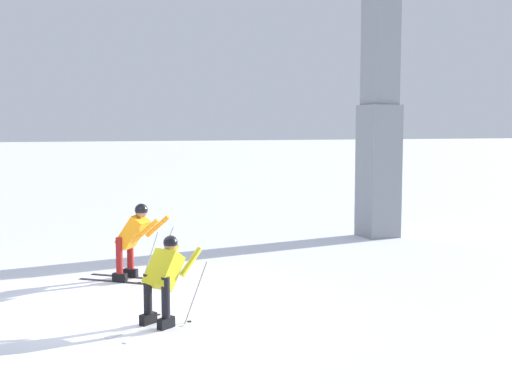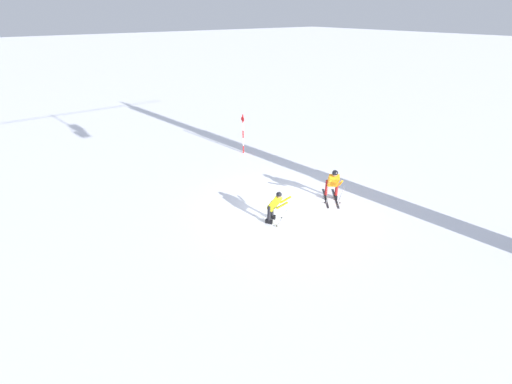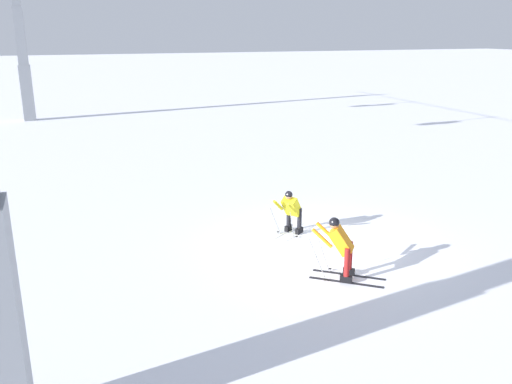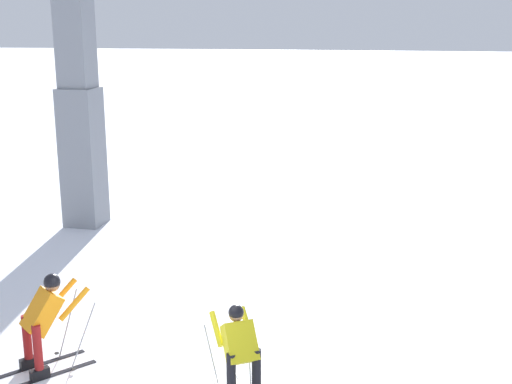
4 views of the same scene
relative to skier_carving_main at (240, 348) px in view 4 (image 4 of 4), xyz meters
The scene contains 3 objects.
skier_carving_main is the anchor object (origin of this frame).
lift_tower_near 10.18m from the skier_carving_main, 128.73° to the left, with size 0.92×2.85×11.25m.
skier_distant_uphill 3.06m from the skier_carving_main, behind, with size 1.59×1.75×1.67m.
Camera 4 is at (3.03, -7.58, 5.12)m, focal length 46.68 mm.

